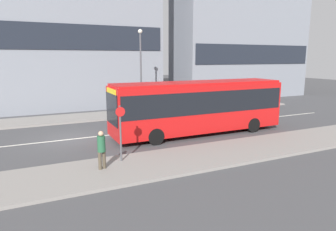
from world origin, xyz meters
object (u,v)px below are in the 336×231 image
city_bus (199,104)px  parked_car_1 (251,104)px  bus_stop_sign (121,129)px  pedestrian_near_stop (101,148)px  street_lamp (141,63)px  parked_car_0 (204,107)px

city_bus → parked_car_1: 10.48m
city_bus → bus_stop_sign: city_bus is taller
parked_car_1 → pedestrian_near_stop: bearing=-149.8°
pedestrian_near_stop → street_lamp: size_ratio=0.24×
parked_car_1 → pedestrian_near_stop: (-16.04, -9.34, 0.43)m
pedestrian_near_stop → street_lamp: street_lamp is taller
city_bus → parked_car_0: 7.03m
pedestrian_near_stop → street_lamp: 13.24m
parked_car_0 → pedestrian_near_stop: bearing=-139.2°
parked_car_0 → parked_car_1: (4.91, -0.26, -0.01)m
parked_car_0 → parked_car_1: bearing=-3.1°
parked_car_1 → pedestrian_near_stop: size_ratio=2.36×
bus_stop_sign → street_lamp: 12.10m
pedestrian_near_stop → bus_stop_sign: bus_stop_sign is taller
city_bus → bus_stop_sign: 6.94m
parked_car_1 → street_lamp: street_lamp is taller
city_bus → bus_stop_sign: (-6.10, -3.31, -0.28)m
city_bus → parked_car_0: bearing=57.8°
parked_car_1 → bus_stop_sign: (-15.00, -8.69, 1.00)m
parked_car_1 → street_lamp: bearing=168.7°
pedestrian_near_stop → city_bus: bearing=-168.5°
bus_stop_sign → street_lamp: (4.92, 10.71, 2.74)m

